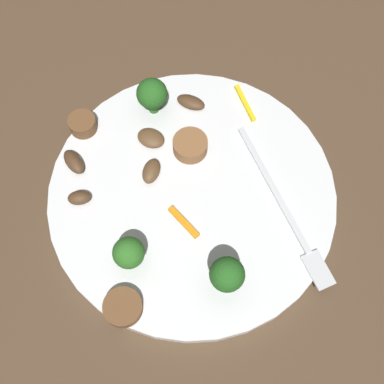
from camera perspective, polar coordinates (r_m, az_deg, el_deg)
ground_plane at (r=0.50m, az=-0.00°, el=-0.65°), size 1.40×1.40×0.00m
plate at (r=0.49m, az=-0.00°, el=-0.33°), size 0.28×0.28×0.01m
fork at (r=0.48m, az=11.01°, el=-2.65°), size 0.18×0.06×0.00m
broccoli_floret_0 at (r=0.44m, az=-7.30°, el=-7.01°), size 0.03×0.03×0.04m
broccoli_floret_1 at (r=0.42m, az=4.05°, el=-9.54°), size 0.03×0.03×0.05m
broccoli_floret_2 at (r=0.51m, az=-4.63°, el=11.15°), size 0.03×0.03×0.04m
sausage_slice_0 at (r=0.45m, az=-7.96°, el=-13.01°), size 0.05×0.05×0.01m
sausage_slice_1 at (r=0.50m, az=-0.21°, el=5.37°), size 0.04×0.04×0.02m
sausage_slice_2 at (r=0.52m, az=-12.49°, el=7.66°), size 0.04×0.04×0.02m
mushroom_0 at (r=0.53m, az=-0.13°, el=10.31°), size 0.03×0.03×0.01m
mushroom_1 at (r=0.49m, az=-4.72°, el=2.42°), size 0.03×0.03×0.01m
mushroom_2 at (r=0.51m, az=-4.76°, el=6.22°), size 0.03×0.04×0.01m
mushroom_3 at (r=0.50m, az=-13.46°, el=3.40°), size 0.03×0.03×0.01m
mushroom_4 at (r=0.49m, az=-12.86°, el=-0.65°), size 0.02×0.02×0.01m
pepper_strip_0 at (r=0.53m, az=6.12°, el=10.15°), size 0.05×0.01×0.00m
pepper_strip_1 at (r=0.47m, az=-0.96°, el=-3.50°), size 0.04×0.03×0.00m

